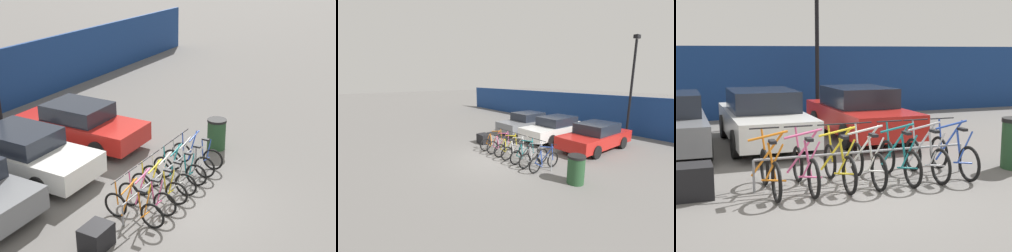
# 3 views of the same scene
# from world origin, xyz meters

# --- Properties ---
(ground_plane) EXTENTS (120.00, 120.00, 0.00)m
(ground_plane) POSITION_xyz_m (0.00, 0.00, 0.00)
(ground_plane) COLOR #605E5B
(hoarding_wall) EXTENTS (36.00, 0.16, 2.54)m
(hoarding_wall) POSITION_xyz_m (0.00, 9.50, 1.27)
(hoarding_wall) COLOR navy
(hoarding_wall) RESTS_ON ground
(bike_rack) EXTENTS (4.09, 0.04, 0.57)m
(bike_rack) POSITION_xyz_m (0.45, 0.68, 0.49)
(bike_rack) COLOR gray
(bike_rack) RESTS_ON ground
(bicycle_orange) EXTENTS (0.68, 1.71, 1.05)m
(bicycle_orange) POSITION_xyz_m (-1.32, 0.53, 0.38)
(bicycle_orange) COLOR black
(bicycle_orange) RESTS_ON ground
(bicycle_pink) EXTENTS (0.68, 1.71, 1.05)m
(bicycle_pink) POSITION_xyz_m (-0.72, 0.53, 0.38)
(bicycle_pink) COLOR black
(bicycle_pink) RESTS_ON ground
(bicycle_yellow) EXTENTS (0.68, 1.71, 1.05)m
(bicycle_yellow) POSITION_xyz_m (-0.10, 0.53, 0.38)
(bicycle_yellow) COLOR black
(bicycle_yellow) RESTS_ON ground
(bicycle_white) EXTENTS (0.68, 1.71, 1.05)m
(bicycle_white) POSITION_xyz_m (0.43, 0.53, 0.38)
(bicycle_white) COLOR black
(bicycle_white) RESTS_ON ground
(bicycle_teal) EXTENTS (0.68, 1.71, 1.05)m
(bicycle_teal) POSITION_xyz_m (1.08, 0.53, 0.38)
(bicycle_teal) COLOR black
(bicycle_teal) RESTS_ON ground
(bicycle_silver) EXTENTS (0.68, 1.71, 1.05)m
(bicycle_silver) POSITION_xyz_m (1.63, 0.53, 0.38)
(bicycle_silver) COLOR black
(bicycle_silver) RESTS_ON ground
(bicycle_blue) EXTENTS (0.68, 1.71, 1.05)m
(bicycle_blue) POSITION_xyz_m (2.23, 0.53, 0.38)
(bicycle_blue) COLOR black
(bicycle_blue) RESTS_ON ground
(car_grey) EXTENTS (1.91, 4.04, 1.40)m
(car_grey) POSITION_xyz_m (-3.01, 4.50, 0.69)
(car_grey) COLOR slate
(car_grey) RESTS_ON ground
(car_white) EXTENTS (1.91, 4.55, 1.40)m
(car_white) POSITION_xyz_m (-0.69, 4.72, 0.69)
(car_white) COLOR silver
(car_white) RESTS_ON ground
(car_red) EXTENTS (1.91, 4.42, 1.40)m
(car_red) POSITION_xyz_m (1.95, 4.74, 0.69)
(car_red) COLOR red
(car_red) RESTS_ON ground
(lamp_post) EXTENTS (0.24, 0.44, 6.16)m
(lamp_post) POSITION_xyz_m (1.88, 8.50, 3.43)
(lamp_post) COLOR black
(lamp_post) RESTS_ON ground
(trash_bin) EXTENTS (0.63, 0.63, 1.03)m
(trash_bin) POSITION_xyz_m (3.72, 0.53, 0.52)
(trash_bin) COLOR #234728
(trash_bin) RESTS_ON ground
(cargo_crate) EXTENTS (0.70, 0.56, 0.55)m
(cargo_crate) POSITION_xyz_m (-2.59, 0.69, 0.28)
(cargo_crate) COLOR black
(cargo_crate) RESTS_ON ground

